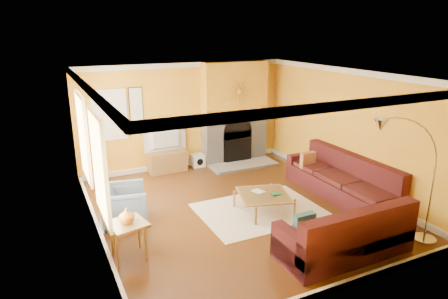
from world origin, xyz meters
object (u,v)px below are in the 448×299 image
side_table (129,240)px  armchair (124,205)px  coffee_table (264,203)px  media_console (167,161)px  sectional_sofa (313,193)px  arc_lamp (407,186)px

side_table → armchair: bearing=80.5°
armchair → coffee_table: bearing=-94.8°
coffee_table → media_console: media_console is taller
sectional_sofa → media_console: (-1.80, 3.60, -0.19)m
armchair → media_console: bearing=-23.5°
sectional_sofa → media_console: size_ratio=3.88×
side_table → coffee_table: bearing=10.1°
media_console → armchair: (-1.60, -2.40, 0.11)m
side_table → sectional_sofa: bearing=0.0°
sectional_sofa → side_table: 3.60m
media_console → coffee_table: bearing=-72.1°
armchair → side_table: (-0.20, -1.20, -0.07)m
media_console → arc_lamp: arc_lamp is taller
coffee_table → media_console: bearing=107.9°
side_table → media_console: bearing=63.4°
coffee_table → arc_lamp: size_ratio=0.43×
coffee_table → armchair: armchair is taller
coffee_table → media_console: (-1.00, 3.10, 0.07)m
media_console → arc_lamp: (2.28, -5.30, 0.88)m
media_console → arc_lamp: size_ratio=0.42×
arc_lamp → coffee_table: bearing=120.2°
side_table → arc_lamp: bearing=-22.6°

